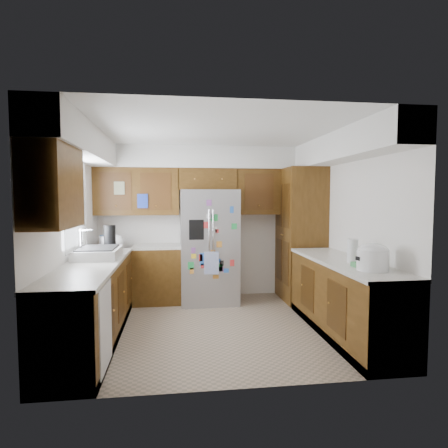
% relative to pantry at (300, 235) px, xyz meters
% --- Properties ---
extents(floor, '(3.60, 3.60, 0.00)m').
position_rel_pantry_xyz_m(floor, '(-1.50, -1.15, -1.07)').
color(floor, tan).
rests_on(floor, ground).
extents(room_shell, '(3.64, 3.24, 2.52)m').
position_rel_pantry_xyz_m(room_shell, '(-1.61, -0.79, 0.75)').
color(room_shell, white).
rests_on(room_shell, ground).
extents(left_counter_run, '(1.36, 3.20, 0.92)m').
position_rel_pantry_xyz_m(left_counter_run, '(-2.86, -1.12, -0.65)').
color(left_counter_run, '#452B0D').
rests_on(left_counter_run, ground).
extents(right_counter_run, '(0.63, 2.25, 0.92)m').
position_rel_pantry_xyz_m(right_counter_run, '(0.00, -1.62, -0.65)').
color(right_counter_run, '#452B0D').
rests_on(right_counter_run, ground).
extents(pantry, '(0.60, 0.90, 2.15)m').
position_rel_pantry_xyz_m(pantry, '(0.00, 0.00, 0.00)').
color(pantry, '#452B0D').
rests_on(pantry, ground).
extents(fridge, '(0.90, 0.79, 1.80)m').
position_rel_pantry_xyz_m(fridge, '(-1.50, 0.05, -0.17)').
color(fridge, '#AEAEB3').
rests_on(fridge, ground).
extents(bridge_cabinet, '(0.96, 0.34, 0.35)m').
position_rel_pantry_xyz_m(bridge_cabinet, '(-1.50, 0.28, 0.90)').
color(bridge_cabinet, '#452B0D').
rests_on(bridge_cabinet, fridge).
extents(fridge_top_items, '(0.84, 0.27, 0.26)m').
position_rel_pantry_xyz_m(fridge_top_items, '(-1.62, 0.25, 1.19)').
color(fridge_top_items, '#1333AC').
rests_on(fridge_top_items, bridge_cabinet).
extents(sink_assembly, '(0.52, 0.70, 0.37)m').
position_rel_pantry_xyz_m(sink_assembly, '(-3.00, -1.05, -0.09)').
color(sink_assembly, silver).
rests_on(sink_assembly, left_counter_run).
extents(left_counter_clutter, '(0.38, 0.85, 0.38)m').
position_rel_pantry_xyz_m(left_counter_clutter, '(-2.96, -0.31, -0.02)').
color(left_counter_clutter, black).
rests_on(left_counter_clutter, left_counter_run).
extents(rice_cooker, '(0.33, 0.32, 0.28)m').
position_rel_pantry_xyz_m(rice_cooker, '(-0.00, -2.26, -0.01)').
color(rice_cooker, white).
rests_on(rice_cooker, right_counter_run).
extents(paper_towel, '(0.12, 0.12, 0.28)m').
position_rel_pantry_xyz_m(paper_towel, '(0.02, -1.78, -0.02)').
color(paper_towel, white).
rests_on(paper_towel, right_counter_run).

